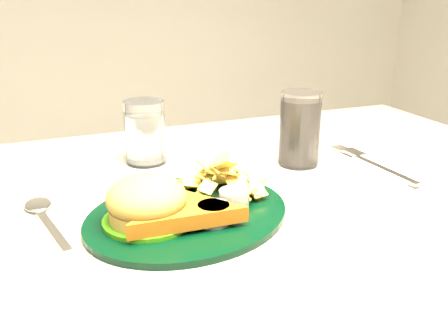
% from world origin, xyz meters
% --- Properties ---
extents(dinner_plate, '(0.34, 0.32, 0.06)m').
position_xyz_m(dinner_plate, '(-0.05, -0.03, 0.78)').
color(dinner_plate, black).
rests_on(dinner_plate, table).
extents(water_glass, '(0.07, 0.07, 0.10)m').
position_xyz_m(water_glass, '(-0.05, 0.20, 0.80)').
color(water_glass, white).
rests_on(water_glass, table).
extents(cola_glass, '(0.09, 0.09, 0.12)m').
position_xyz_m(cola_glass, '(0.19, 0.10, 0.81)').
color(cola_glass, black).
rests_on(cola_glass, table).
extents(fork_napkin, '(0.15, 0.19, 0.01)m').
position_xyz_m(fork_napkin, '(0.29, 0.02, 0.76)').
color(fork_napkin, silver).
rests_on(fork_napkin, table).
extents(spoon, '(0.08, 0.17, 0.01)m').
position_xyz_m(spoon, '(-0.21, -0.00, 0.76)').
color(spoon, white).
rests_on(spoon, table).
extents(wrapped_straw, '(0.20, 0.18, 0.01)m').
position_xyz_m(wrapped_straw, '(-0.05, 0.09, 0.75)').
color(wrapped_straw, white).
rests_on(wrapped_straw, table).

